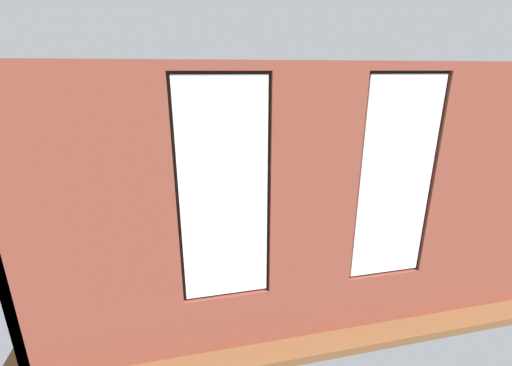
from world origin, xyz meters
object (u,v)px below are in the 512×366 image
object	(u,v)px
potted_plant_between_couches	(383,241)
candle_jar	(229,209)
cup_ceramic	(244,213)
potted_plant_foreground_right	(136,185)
table_plant_small	(218,211)
potted_plant_near_tv	(133,234)
coffee_table	(238,216)
potted_plant_corner_near_left	(333,166)
remote_silver	(238,212)
media_console	(108,231)
potted_plant_by_left_couch	(320,185)
tv_flatscreen	(103,197)
couch_by_window	(287,276)
potted_plant_beside_window_right	(184,267)
couch_left	(364,205)
potted_plant_corner_far_left	(453,242)
potted_plant_mid_room_small	(276,188)

from	to	relation	value
potted_plant_between_couches	candle_jar	bearing A→B (deg)	-47.09
cup_ceramic	potted_plant_foreground_right	size ratio (longest dim) A/B	0.09
table_plant_small	potted_plant_near_tv	xyz separation A→B (m)	(1.34, 0.85, 0.11)
coffee_table	potted_plant_corner_near_left	distance (m)	3.38
table_plant_small	remote_silver	distance (m)	0.40
media_console	potted_plant_corner_near_left	bearing A→B (deg)	-159.72
potted_plant_foreground_right	potted_plant_corner_near_left	size ratio (longest dim) A/B	0.76
candle_jar	potted_plant_by_left_couch	size ratio (longest dim) A/B	0.21
tv_flatscreen	potted_plant_by_left_couch	size ratio (longest dim) A/B	1.65
couch_by_window	potted_plant_foreground_right	distance (m)	4.49
candle_jar	potted_plant_beside_window_right	xyz separation A→B (m)	(0.85, 2.18, 0.21)
potted_plant_by_left_couch	couch_left	bearing A→B (deg)	107.00
potted_plant_foreground_right	potted_plant_corner_far_left	distance (m)	6.18
couch_by_window	table_plant_small	world-z (taller)	couch_by_window
remote_silver	potted_plant_between_couches	bearing A→B (deg)	46.61
coffee_table	potted_plant_mid_room_small	world-z (taller)	potted_plant_mid_room_small
table_plant_small	potted_plant_mid_room_small	world-z (taller)	potted_plant_mid_room_small
couch_left	potted_plant_beside_window_right	size ratio (longest dim) A/B	1.36
candle_jar	table_plant_small	xyz separation A→B (m)	(0.22, 0.22, 0.07)
couch_left	potted_plant_by_left_couch	size ratio (longest dim) A/B	3.20
couch_left	potted_plant_foreground_right	world-z (taller)	potted_plant_foreground_right
coffee_table	potted_plant_near_tv	xyz separation A→B (m)	(1.71, 0.96, 0.29)
candle_jar	potted_plant_by_left_couch	world-z (taller)	candle_jar
potted_plant_beside_window_right	potted_plant_corner_near_left	xyz separation A→B (m)	(-3.77, -3.99, -0.06)
couch_left	potted_plant_near_tv	bearing A→B (deg)	-72.29
candle_jar	potted_plant_between_couches	xyz separation A→B (m)	(-1.89, 2.03, 0.17)
couch_by_window	potted_plant_near_tv	bearing A→B (deg)	-26.62
tv_flatscreen	potted_plant_corner_far_left	size ratio (longest dim) A/B	0.76
coffee_table	potted_plant_near_tv	distance (m)	1.99
table_plant_small	potted_plant_corner_near_left	distance (m)	3.74
potted_plant_corner_near_left	table_plant_small	bearing A→B (deg)	32.92
media_console	potted_plant_corner_far_left	world-z (taller)	potted_plant_corner_far_left
coffee_table	potted_plant_foreground_right	size ratio (longest dim) A/B	1.27
potted_plant_beside_window_right	media_console	bearing A→B (deg)	-59.19
candle_jar	remote_silver	xyz separation A→B (m)	(-0.15, 0.10, -0.05)
remote_silver	potted_plant_between_couches	world-z (taller)	potted_plant_between_couches
couch_by_window	cup_ceramic	distance (m)	1.89
coffee_table	potted_plant_corner_far_left	xyz separation A→B (m)	(-2.78, 2.08, 0.22)
coffee_table	potted_plant_corner_far_left	bearing A→B (deg)	143.24
candle_jar	potted_plant_corner_near_left	distance (m)	3.45
potted_plant_by_left_couch	potted_plant_corner_far_left	size ratio (longest dim) A/B	0.46
candle_jar	potted_plant_mid_room_small	bearing A→B (deg)	-140.91
cup_ceramic	table_plant_small	distance (m)	0.47
potted_plant_near_tv	potted_plant_corner_near_left	world-z (taller)	potted_plant_corner_near_left
potted_plant_mid_room_small	potted_plant_corner_far_left	size ratio (longest dim) A/B	0.58
table_plant_small	media_console	bearing A→B (deg)	-5.10
cup_ceramic	media_console	bearing A→B (deg)	-4.11
tv_flatscreen	potted_plant_between_couches	distance (m)	4.48
potted_plant_mid_room_small	cup_ceramic	bearing A→B (deg)	51.47
coffee_table	tv_flatscreen	distance (m)	2.33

